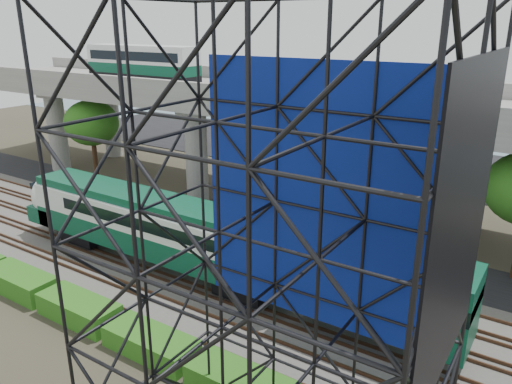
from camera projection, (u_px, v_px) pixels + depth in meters
The scene contains 13 objects.
ground at pixel (195, 304), 26.84m from camera, with size 140.00×140.00×0.00m, color #474233.
ballast_bed at pixel (217, 287), 28.40m from camera, with size 90.00×12.00×0.20m, color slate.
service_road at pixel (290, 237), 35.16m from camera, with size 90.00×5.00×0.08m, color black.
parking_lot at pixel (397, 162), 53.79m from camera, with size 90.00×18.00×0.08m, color black.
harbor_water at pixel (447, 128), 71.24m from camera, with size 140.00×40.00×0.03m, color slate.
rail_tracks at pixel (217, 284), 28.34m from camera, with size 90.00×9.52×0.16m.
commuter_train at pixel (183, 233), 28.75m from camera, with size 29.30×3.06×4.30m.
overpass at pixel (313, 109), 37.60m from camera, with size 80.00×12.00×12.40m.
scaffold_tower at pixel (266, 297), 13.21m from camera, with size 9.36×6.36×15.00m.
hedge_strip at pixel (151, 342), 22.73m from camera, with size 34.60×1.80×1.20m.
trees at pixel (276, 137), 40.28m from camera, with size 40.94×16.94×7.69m.
suv at pixel (249, 215), 37.11m from camera, with size 2.42×5.25×1.46m, color black.
parked_cars at pixel (414, 160), 52.37m from camera, with size 38.84×9.86×1.31m.
Camera 1 is at (15.57, -17.85, 14.39)m, focal length 35.00 mm.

